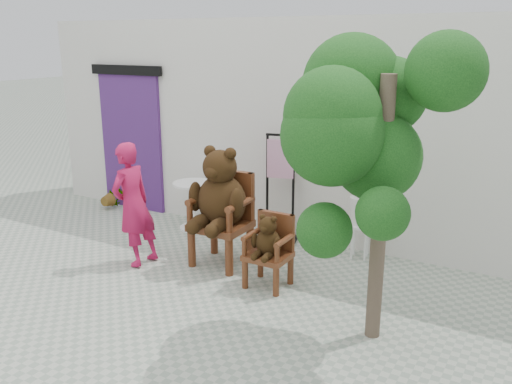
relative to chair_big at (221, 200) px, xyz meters
The scene contains 11 objects.
ground_plane 1.63m from the chair_big, 71.09° to the right, with size 60.00×60.00×0.00m, color #A3A897.
back_wall 1.95m from the chair_big, 75.70° to the left, with size 9.00×1.00×3.00m, color silver.
doorway 2.86m from the chair_big, 153.76° to the left, with size 1.40×0.11×2.33m.
chair_big is the anchor object (origin of this frame).
chair_small 0.91m from the chair_big, 17.34° to the right, with size 0.47×0.46×0.85m.
person 1.08m from the chair_big, 152.48° to the right, with size 0.55×0.36×1.52m, color #B21647.
cafe_table 1.44m from the chair_big, 140.29° to the left, with size 0.60×0.60×0.70m.
display_stand 1.09m from the chair_big, 74.38° to the left, with size 0.53×0.45×1.51m.
stool_bucket 1.78m from the chair_big, 35.59° to the left, with size 0.32×0.32×1.45m.
tree 2.41m from the chair_big, 20.76° to the right, with size 1.65×1.48×2.80m.
potted_plant 3.09m from the chair_big, 160.11° to the left, with size 0.34×0.29×0.38m, color #0F3811.
Camera 1 is at (3.06, -3.94, 2.72)m, focal length 38.00 mm.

